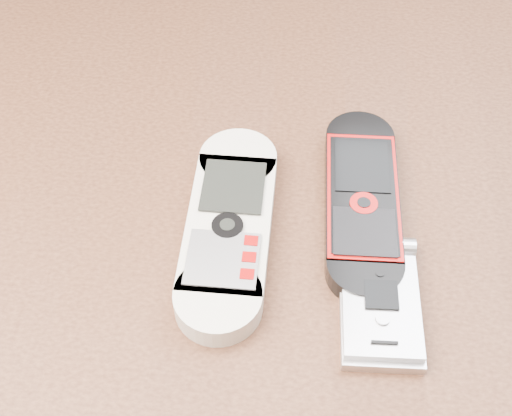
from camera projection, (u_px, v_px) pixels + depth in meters
The scene contains 4 objects.
table at pixel (250, 300), 0.56m from camera, with size 1.20×0.80×0.75m.
nokia_white at pixel (229, 226), 0.46m from camera, with size 0.05×0.16×0.02m, color silver.
nokia_black_red at pixel (362, 199), 0.47m from camera, with size 0.05×0.16×0.02m, color black.
motorola_razr at pixel (380, 304), 0.42m from camera, with size 0.05×0.09×0.01m, color silver.
Camera 1 is at (0.02, -0.29, 1.12)m, focal length 50.00 mm.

